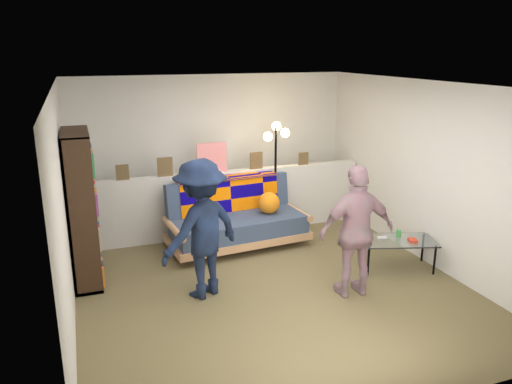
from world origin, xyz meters
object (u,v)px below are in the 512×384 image
coffee_table (398,242)px  person_right (357,232)px  bookshelf (82,213)px  person_left (201,229)px  floor_lamp (276,155)px  futon_sofa (237,219)px

coffee_table → person_right: bearing=-154.4°
bookshelf → person_left: size_ratio=1.15×
coffee_table → floor_lamp: bearing=117.5°
futon_sofa → person_right: size_ratio=1.33×
bookshelf → person_right: (2.93, -1.46, -0.10)m
futon_sofa → person_right: person_right is taller
floor_lamp → person_right: bearing=-88.2°
person_left → person_right: bearing=134.2°
coffee_table → person_right: (-0.90, -0.43, 0.40)m
floor_lamp → person_left: size_ratio=1.06×
coffee_table → floor_lamp: size_ratio=0.62×
futon_sofa → bookshelf: bookshelf is taller
person_right → futon_sofa: bearing=-62.3°
person_left → person_right: (1.67, -0.59, -0.04)m
futon_sofa → coffee_table: (1.72, -1.48, -0.03)m
coffee_table → person_left: (-2.56, 0.16, 0.44)m
bookshelf → person_right: bookshelf is taller
coffee_table → bookshelf: bearing=164.9°
floor_lamp → person_left: floor_lamp is taller
person_right → coffee_table: bearing=-149.9°
bookshelf → floor_lamp: 2.99m
futon_sofa → floor_lamp: size_ratio=1.21×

